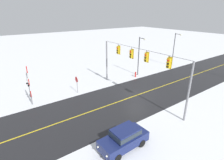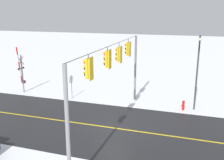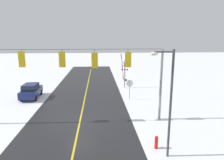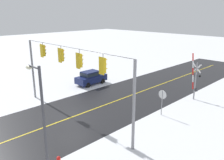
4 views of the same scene
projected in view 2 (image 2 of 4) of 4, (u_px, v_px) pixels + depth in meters
name	position (u px, v px, depth m)	size (l,w,h in m)	color
ground_plane	(113.00, 128.00, 19.12)	(160.00, 160.00, 0.00)	white
road_asphalt	(198.00, 140.00, 17.34)	(9.00, 80.00, 0.01)	black
lane_centre_line	(198.00, 140.00, 17.34)	(0.14, 72.00, 0.01)	gold
signal_span	(113.00, 70.00, 17.97)	(14.20, 0.47, 6.22)	gray
stop_sign	(71.00, 82.00, 25.30)	(0.80, 0.09, 2.35)	gray
railroad_crossing	(22.00, 71.00, 27.00)	(1.10, 0.31, 4.91)	gray
streetlamp_near	(198.00, 66.00, 21.58)	(1.39, 0.28, 6.50)	#38383D
fire_hydrant	(183.00, 105.00, 22.52)	(0.24, 0.31, 0.88)	red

